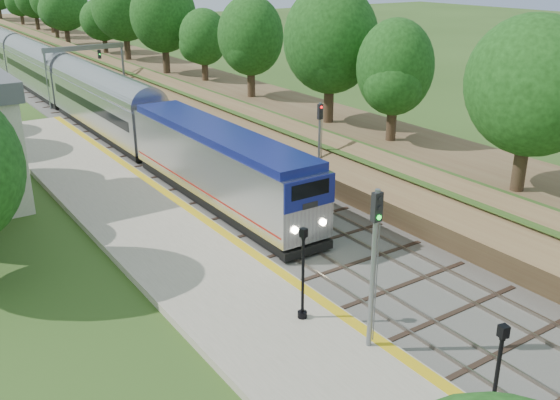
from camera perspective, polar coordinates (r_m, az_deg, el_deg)
ground at (r=24.64m, az=21.41°, el=-16.25°), size 320.00×320.00×0.00m
trackbed at (r=74.12m, az=-18.56°, el=8.92°), size 9.50×170.00×0.28m
platform at (r=32.08m, az=-8.34°, el=-5.35°), size 6.40×68.00×0.38m
yellow_stripe at (r=33.17m, az=-3.93°, el=-3.86°), size 0.55×68.00×0.01m
embankment at (r=76.38m, az=-12.63°, el=11.27°), size 10.64×170.00×11.70m
signal_gantry at (r=68.71m, az=-17.42°, el=12.20°), size 8.40×0.38×6.20m
trees_behind_platform at (r=32.90m, az=-21.76°, el=2.18°), size 7.82×53.32×7.21m
train at (r=76.84m, az=-21.02°, el=10.76°), size 3.13×104.10×4.60m
lamppost_mid at (r=20.61m, az=19.01°, el=-16.25°), size 0.41×0.41×4.18m
lamppost_far at (r=25.66m, az=2.10°, el=-7.22°), size 0.40×0.40×4.06m
signal_platform at (r=23.13m, az=8.60°, el=-4.82°), size 0.38×0.30×6.45m
signal_farside at (r=39.72m, az=3.64°, el=5.61°), size 0.33×0.26×5.98m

